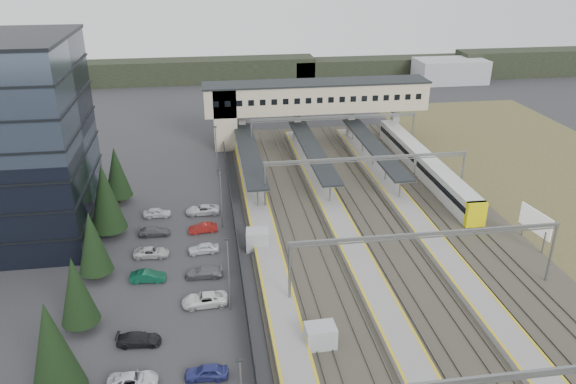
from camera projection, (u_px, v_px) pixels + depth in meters
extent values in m
plane|color=#2B2B2D|center=(296.00, 262.00, 64.39)|extent=(220.00, 220.00, 0.00)
cone|color=black|center=(52.00, 347.00, 43.06)|extent=(4.26, 4.26, 8.20)
cylinder|color=black|center=(82.00, 324.00, 53.02)|extent=(0.44, 0.44, 1.20)
cone|color=black|center=(76.00, 290.00, 51.48)|extent=(3.54, 3.54, 6.80)
cylinder|color=black|center=(97.00, 273.00, 61.16)|extent=(0.44, 0.44, 1.20)
cone|color=black|center=(92.00, 242.00, 59.58)|extent=(3.64, 3.64, 7.00)
cylinder|color=black|center=(110.00, 231.00, 70.21)|extent=(0.44, 0.44, 1.20)
cone|color=black|center=(105.00, 197.00, 68.33)|extent=(4.42, 4.42, 8.50)
cylinder|color=black|center=(120.00, 198.00, 79.25)|extent=(0.44, 0.44, 1.20)
cone|color=black|center=(116.00, 172.00, 77.63)|extent=(3.74, 3.74, 7.20)
imported|color=silver|center=(133.00, 380.00, 46.18)|extent=(4.14, 1.96, 1.14)
imported|color=black|center=(139.00, 339.00, 50.97)|extent=(4.12, 1.95, 1.16)
imported|color=#0C452E|center=(148.00, 276.00, 60.54)|extent=(3.89, 1.62, 1.25)
imported|color=#BCBCBC|center=(151.00, 252.00, 65.36)|extent=(4.25, 2.25, 1.14)
imported|color=#4B4C51|center=(155.00, 231.00, 70.15)|extent=(3.98, 1.66, 1.15)
imported|color=silver|center=(157.00, 213.00, 74.92)|extent=(3.64, 1.47, 1.24)
imported|color=navy|center=(206.00, 372.00, 46.97)|extent=(3.77, 1.74, 1.25)
imported|color=white|center=(205.00, 300.00, 56.56)|extent=(4.70, 2.32, 1.28)
imported|color=slate|center=(204.00, 272.00, 61.37)|extent=(4.24, 1.94, 1.20)
imported|color=silver|center=(203.00, 248.00, 66.15)|extent=(3.69, 1.69, 1.23)
imported|color=maroon|center=(203.00, 228.00, 70.95)|extent=(3.73, 1.60, 1.20)
imported|color=silver|center=(202.00, 210.00, 75.74)|extent=(4.54, 2.16, 1.25)
cube|color=black|center=(239.00, 360.00, 37.46)|extent=(0.50, 0.25, 0.15)
cylinder|color=slate|center=(229.00, 275.00, 54.45)|extent=(0.16, 0.16, 8.00)
cube|color=black|center=(227.00, 239.00, 52.84)|extent=(0.50, 0.25, 0.15)
cylinder|color=slate|center=(221.00, 199.00, 70.73)|extent=(0.16, 0.16, 8.00)
cube|color=black|center=(220.00, 170.00, 69.12)|extent=(0.50, 0.25, 0.15)
cylinder|color=slate|center=(216.00, 152.00, 87.02)|extent=(0.16, 0.16, 8.00)
cube|color=black|center=(215.00, 127.00, 85.40)|extent=(0.50, 0.25, 0.15)
cube|color=#26282B|center=(236.00, 238.00, 67.63)|extent=(0.08, 90.00, 2.00)
cube|color=#A4A6A9|center=(320.00, 336.00, 50.46)|extent=(2.80, 2.10, 2.28)
cube|color=#A4A6A9|center=(258.00, 240.00, 66.78)|extent=(2.87, 2.47, 2.45)
cube|color=#3E3A2F|center=(384.00, 234.00, 70.51)|extent=(34.00, 90.00, 0.20)
cube|color=#59544C|center=(284.00, 240.00, 68.70)|extent=(0.08, 90.00, 0.14)
cube|color=#59544C|center=(295.00, 239.00, 68.90)|extent=(0.08, 90.00, 0.14)
cube|color=#59544C|center=(316.00, 238.00, 69.25)|extent=(0.08, 90.00, 0.14)
cube|color=#59544C|center=(327.00, 237.00, 69.44)|extent=(0.08, 90.00, 0.14)
cube|color=#59544C|center=(363.00, 234.00, 70.06)|extent=(0.08, 90.00, 0.14)
cube|color=#59544C|center=(374.00, 233.00, 70.26)|extent=(0.08, 90.00, 0.14)
cube|color=#59544C|center=(394.00, 232.00, 70.61)|extent=(0.08, 90.00, 0.14)
cube|color=#59544C|center=(405.00, 231.00, 70.80)|extent=(0.08, 90.00, 0.14)
cube|color=#59544C|center=(439.00, 229.00, 71.42)|extent=(0.08, 90.00, 0.14)
cube|color=#59544C|center=(450.00, 228.00, 71.62)|extent=(0.08, 90.00, 0.14)
cube|color=#59544C|center=(469.00, 227.00, 71.97)|extent=(0.08, 90.00, 0.14)
cube|color=#59544C|center=(479.00, 226.00, 72.16)|extent=(0.08, 90.00, 0.14)
cube|color=gray|center=(265.00, 240.00, 68.33)|extent=(3.20, 82.00, 0.90)
cube|color=gold|center=(253.00, 238.00, 67.94)|extent=(0.25, 82.00, 0.02)
cube|color=gold|center=(277.00, 236.00, 68.34)|extent=(0.25, 82.00, 0.02)
cube|color=gray|center=(345.00, 234.00, 69.68)|extent=(3.20, 82.00, 0.90)
cube|color=gold|center=(334.00, 232.00, 69.30)|extent=(0.25, 82.00, 0.02)
cube|color=gold|center=(357.00, 230.00, 69.70)|extent=(0.25, 82.00, 0.02)
cube|color=gray|center=(422.00, 229.00, 71.04)|extent=(3.20, 82.00, 0.90)
cube|color=gold|center=(412.00, 226.00, 70.66)|extent=(0.25, 82.00, 0.02)
cube|color=gold|center=(433.00, 225.00, 71.05)|extent=(0.25, 82.00, 0.02)
cube|color=black|center=(249.00, 152.00, 86.79)|extent=(3.00, 30.00, 0.25)
cube|color=slate|center=(249.00, 153.00, 86.85)|extent=(3.10, 30.00, 0.12)
cylinder|color=slate|center=(258.00, 196.00, 75.68)|extent=(0.20, 0.20, 3.10)
cylinder|color=slate|center=(253.00, 177.00, 81.56)|extent=(0.20, 0.20, 3.10)
cylinder|color=slate|center=(249.00, 162.00, 87.44)|extent=(0.20, 0.20, 3.10)
cylinder|color=slate|center=(246.00, 148.00, 93.32)|extent=(0.20, 0.20, 3.10)
cylinder|color=slate|center=(243.00, 136.00, 99.20)|extent=(0.20, 0.20, 3.10)
cube|color=black|center=(313.00, 149.00, 88.15)|extent=(3.00, 30.00, 0.25)
cube|color=slate|center=(313.00, 150.00, 88.21)|extent=(3.10, 30.00, 0.12)
cylinder|color=slate|center=(330.00, 191.00, 77.04)|extent=(0.20, 0.20, 3.10)
cylinder|color=slate|center=(321.00, 174.00, 82.92)|extent=(0.20, 0.20, 3.10)
cylinder|color=slate|center=(312.00, 159.00, 88.80)|extent=(0.20, 0.20, 3.10)
cylinder|color=slate|center=(305.00, 145.00, 94.67)|extent=(0.20, 0.20, 3.10)
cylinder|color=slate|center=(299.00, 133.00, 100.55)|extent=(0.20, 0.20, 3.10)
cube|color=black|center=(374.00, 146.00, 89.51)|extent=(3.00, 30.00, 0.25)
cube|color=slate|center=(374.00, 147.00, 89.57)|extent=(3.10, 30.00, 0.12)
cylinder|color=slate|center=(400.00, 187.00, 78.40)|extent=(0.20, 0.20, 3.10)
cylinder|color=slate|center=(386.00, 170.00, 84.27)|extent=(0.20, 0.20, 3.10)
cylinder|color=slate|center=(373.00, 155.00, 90.15)|extent=(0.20, 0.20, 3.10)
cylinder|color=slate|center=(363.00, 142.00, 96.03)|extent=(0.20, 0.20, 3.10)
cylinder|color=slate|center=(353.00, 131.00, 101.91)|extent=(0.20, 0.20, 3.10)
cube|color=#BBA98F|center=(316.00, 97.00, 100.37)|extent=(40.00, 6.00, 5.00)
cube|color=black|center=(317.00, 82.00, 99.34)|extent=(40.40, 6.40, 0.30)
cube|color=#BBA98F|center=(225.00, 117.00, 99.34)|extent=(4.00, 6.00, 11.00)
cube|color=black|center=(216.00, 104.00, 95.16)|extent=(1.00, 0.06, 1.00)
cube|color=black|center=(228.00, 104.00, 95.43)|extent=(1.00, 0.06, 1.00)
cube|color=black|center=(239.00, 103.00, 95.70)|extent=(1.00, 0.06, 1.00)
cube|color=black|center=(251.00, 103.00, 95.97)|extent=(1.00, 0.06, 1.00)
cube|color=black|center=(263.00, 103.00, 96.24)|extent=(1.00, 0.06, 1.00)
cube|color=black|center=(274.00, 102.00, 96.51)|extent=(1.00, 0.06, 1.00)
cube|color=black|center=(286.00, 102.00, 96.79)|extent=(1.00, 0.06, 1.00)
cube|color=black|center=(297.00, 101.00, 97.06)|extent=(1.00, 0.06, 1.00)
cube|color=black|center=(309.00, 101.00, 97.33)|extent=(1.00, 0.06, 1.00)
cube|color=black|center=(320.00, 100.00, 97.60)|extent=(1.00, 0.06, 1.00)
cube|color=black|center=(331.00, 100.00, 97.87)|extent=(1.00, 0.06, 1.00)
cube|color=black|center=(342.00, 99.00, 98.14)|extent=(1.00, 0.06, 1.00)
cube|color=black|center=(353.00, 99.00, 98.42)|extent=(1.00, 0.06, 1.00)
cube|color=black|center=(364.00, 99.00, 98.69)|extent=(1.00, 0.06, 1.00)
cube|color=black|center=(375.00, 98.00, 98.96)|extent=(1.00, 0.06, 1.00)
cube|color=black|center=(386.00, 98.00, 99.23)|extent=(1.00, 0.06, 1.00)
cube|color=black|center=(397.00, 97.00, 99.50)|extent=(1.00, 0.06, 1.00)
cube|color=black|center=(408.00, 97.00, 99.78)|extent=(1.00, 0.06, 1.00)
cube|color=black|center=(419.00, 97.00, 100.05)|extent=(1.00, 0.06, 1.00)
cube|color=gray|center=(234.00, 130.00, 100.56)|extent=(1.20, 1.60, 6.00)
cube|color=gray|center=(242.00, 129.00, 100.76)|extent=(1.20, 1.60, 6.00)
cube|color=gray|center=(297.00, 127.00, 102.12)|extent=(1.20, 1.60, 6.00)
cube|color=gray|center=(350.00, 125.00, 103.48)|extent=(1.20, 1.60, 6.00)
cube|color=gray|center=(395.00, 123.00, 104.63)|extent=(1.20, 1.60, 6.00)
cube|color=slate|center=(539.00, 372.00, 37.87)|extent=(28.40, 0.25, 0.35)
cube|color=slate|center=(538.00, 377.00, 38.03)|extent=(28.40, 0.12, 0.12)
cylinder|color=slate|center=(290.00, 275.00, 55.47)|extent=(0.28, 0.28, 7.00)
cylinder|color=slate|center=(551.00, 254.00, 59.27)|extent=(0.28, 0.28, 7.00)
cube|color=slate|center=(428.00, 234.00, 55.96)|extent=(28.40, 0.25, 0.35)
cube|color=slate|center=(428.00, 237.00, 56.12)|extent=(28.40, 0.12, 0.12)
cylinder|color=slate|center=(265.00, 188.00, 75.37)|extent=(0.28, 0.28, 7.00)
cylinder|color=slate|center=(462.00, 176.00, 79.17)|extent=(0.28, 0.28, 7.00)
cube|color=slate|center=(367.00, 158.00, 75.86)|extent=(28.40, 0.25, 0.35)
cube|color=slate|center=(367.00, 161.00, 76.02)|extent=(28.40, 0.12, 0.12)
cylinder|color=slate|center=(252.00, 141.00, 93.46)|extent=(0.28, 0.28, 7.00)
cylinder|color=slate|center=(412.00, 133.00, 97.26)|extent=(0.28, 0.28, 7.00)
cube|color=slate|center=(334.00, 117.00, 93.95)|extent=(28.40, 0.25, 0.35)
cube|color=slate|center=(334.00, 119.00, 94.11)|extent=(28.40, 0.12, 0.12)
cube|color=silver|center=(447.00, 187.00, 79.53)|extent=(2.61, 18.07, 3.36)
cube|color=black|center=(447.00, 184.00, 79.38)|extent=(2.67, 17.47, 0.84)
cube|color=slate|center=(446.00, 196.00, 80.11)|extent=(2.24, 16.67, 0.47)
cube|color=silver|center=(403.00, 144.00, 96.42)|extent=(2.61, 18.07, 3.36)
cube|color=black|center=(403.00, 142.00, 96.27)|extent=(2.67, 17.47, 0.84)
cube|color=slate|center=(402.00, 152.00, 97.00)|extent=(2.24, 16.67, 0.47)
cube|color=yellow|center=(476.00, 214.00, 71.44)|extent=(2.63, 0.90, 3.36)
cylinder|color=slate|center=(544.00, 243.00, 65.48)|extent=(0.20, 0.20, 2.94)
cylinder|color=slate|center=(523.00, 226.00, 69.57)|extent=(0.20, 0.20, 2.94)
cube|color=white|center=(536.00, 221.00, 66.81)|extent=(0.89, 5.49, 2.76)
cube|color=black|center=(201.00, 71.00, 147.75)|extent=(60.00, 8.00, 6.00)
cube|color=black|center=(384.00, 67.00, 154.75)|extent=(50.00, 8.00, 5.00)
cube|color=black|center=(529.00, 63.00, 155.26)|extent=(40.00, 8.00, 7.00)
cube|color=black|center=(18.00, 81.00, 139.12)|extent=(30.00, 8.00, 5.00)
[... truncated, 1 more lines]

